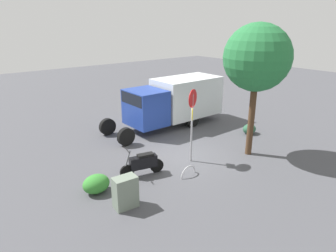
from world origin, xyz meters
name	(u,v)px	position (x,y,z in m)	size (l,w,h in m)	color
ground_plane	(184,154)	(0.00, 0.00, 0.00)	(60.00, 60.00, 0.00)	#48484E
box_truck_near	(174,100)	(-2.33, -3.53, 1.53)	(7.24, 2.22, 2.68)	black
motorcycle	(143,163)	(2.56, 0.44, 0.52)	(1.78, 0.71, 1.20)	black
stop_sign	(192,114)	(0.22, 0.71, 2.13)	(0.71, 0.33, 3.19)	#9E9EA3
street_tree	(257,58)	(-2.38, 1.80, 4.34)	(2.84, 2.84, 5.79)	#47301E
utility_cabinet	(125,192)	(4.24, 1.90, 0.54)	(0.77, 0.47, 1.09)	slate
bike_rack_hoop	(188,175)	(1.20, 1.62, 0.00)	(0.85, 0.85, 0.05)	#B7B7BC
shrub_near_sign	(96,184)	(4.58, 0.46, 0.33)	(0.98, 0.80, 0.67)	#33802F
shrub_mid_verge	(249,129)	(-4.58, 0.20, 0.27)	(0.78, 0.64, 0.53)	#2C5A3F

